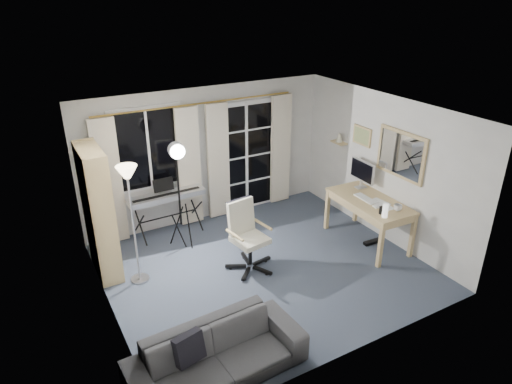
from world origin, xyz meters
TOP-DOWN VIEW (x-y plane):
  - floor at (0.00, 0.00)m, footprint 4.50×4.00m
  - window at (-1.05, 1.97)m, footprint 1.20×0.08m
  - french_door at (0.75, 1.97)m, footprint 1.32×0.09m
  - curtains at (-0.14, 1.88)m, footprint 3.60×0.07m
  - bookshelf at (-2.12, 1.11)m, footprint 0.32×0.91m
  - torchiere_lamp at (-1.73, 0.63)m, footprint 0.35×0.35m
  - keyboard_piano at (-0.90, 1.70)m, footprint 1.30×0.64m
  - studio_light at (-0.85, 1.16)m, footprint 0.35×0.37m
  - office_chair at (-0.21, 0.22)m, footprint 0.73×0.73m
  - desk at (1.88, -0.15)m, footprint 0.77×1.47m
  - monitor at (2.08, 0.30)m, footprint 0.19×0.56m
  - desk_clutter at (1.81, -0.38)m, footprint 0.47×0.88m
  - mug at (1.98, -0.65)m, footprint 0.13×0.10m
  - wall_mirror at (2.22, -0.35)m, footprint 0.04×0.94m
  - framed_print at (2.23, 0.55)m, footprint 0.03×0.42m
  - wall_shelf at (2.16, 1.05)m, footprint 0.16×0.30m
  - sofa at (-1.51, -1.55)m, footprint 1.96×0.65m

SIDE VIEW (x-z plane):
  - floor at x=0.00m, z-range -0.02..0.00m
  - sofa at x=-1.51m, z-range 0.00..0.76m
  - desk_clutter at x=1.81m, z-range 0.12..1.10m
  - office_chair at x=-0.21m, z-range 0.09..1.16m
  - desk at x=1.88m, z-range 0.29..1.07m
  - keyboard_piano at x=-0.90m, z-range 0.24..1.18m
  - mug at x=1.98m, z-range 0.77..0.90m
  - bookshelf at x=-2.12m, z-range -0.05..1.89m
  - french_door at x=0.75m, z-range -0.03..2.08m
  - monitor at x=2.08m, z-range 0.82..1.31m
  - curtains at x=-0.14m, z-range 0.03..2.16m
  - wall_shelf at x=2.16m, z-range 1.32..1.50m
  - torchiere_lamp at x=-1.73m, z-range 0.54..2.32m
  - studio_light at x=-0.85m, z-range 0.56..2.40m
  - window at x=-1.05m, z-range 0.80..2.20m
  - wall_mirror at x=2.22m, z-range 1.18..1.92m
  - framed_print at x=2.23m, z-range 1.44..1.76m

